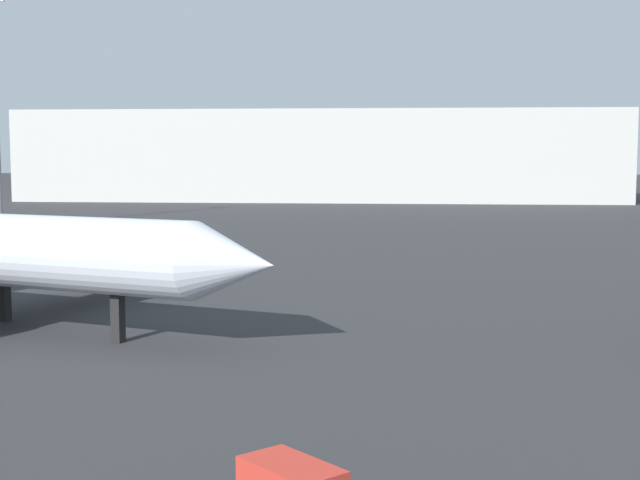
% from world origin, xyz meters
% --- Properties ---
extents(terminal_building, '(95.47, 23.92, 14.37)m').
position_xyz_m(terminal_building, '(-14.98, 139.58, 7.18)').
color(terminal_building, '#B7B7B2').
rests_on(terminal_building, ground_plane).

